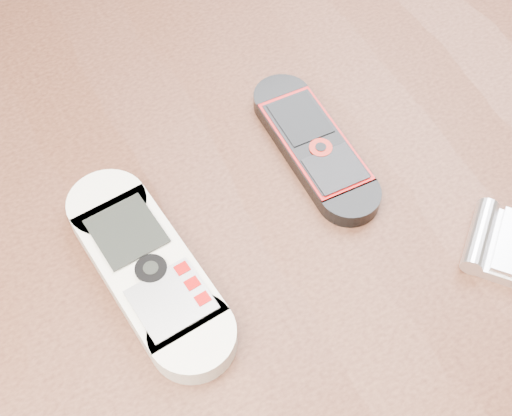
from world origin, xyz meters
name	(u,v)px	position (x,y,z in m)	size (l,w,h in m)	color
table	(251,290)	(0.00, 0.00, 0.64)	(1.20, 0.80, 0.75)	black
nokia_white	(148,268)	(-0.08, -0.01, 0.76)	(0.05, 0.17, 0.02)	silver
nokia_black_red	(314,145)	(0.07, 0.03, 0.76)	(0.04, 0.14, 0.01)	black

